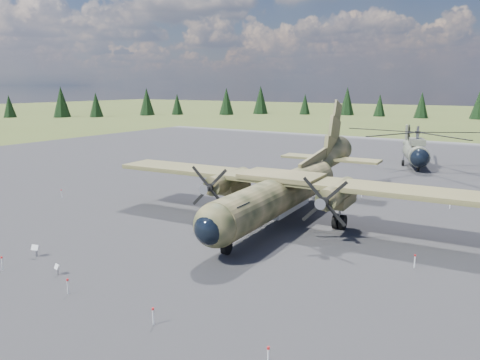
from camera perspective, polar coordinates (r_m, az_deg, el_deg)
The scene contains 8 objects.
ground at distance 37.08m, azimuth -5.35°, elevation -5.46°, with size 500.00×500.00×0.00m, color #4A5626.
apron at distance 45.09m, azimuth 2.47°, elevation -2.35°, with size 120.00×120.00×0.04m, color #5A595E.
transport_plane at distance 38.00m, azimuth 5.71°, elevation -0.62°, with size 30.08×27.28×9.91m.
helicopter_near at distance 66.12m, azimuth 20.71°, elevation 4.40°, with size 24.64×24.81×4.90m.
info_placard_left at distance 32.81m, azimuth -23.68°, elevation -7.69°, with size 0.55×0.35×0.81m.
info_placard_right at distance 29.38m, azimuth -21.42°, elevation -9.94°, with size 0.44×0.26×0.65m.
barrier_fence at distance 37.15m, azimuth -6.00°, elevation -4.62°, with size 33.12×29.62×0.85m.
treeline at distance 37.03m, azimuth -7.37°, elevation 1.99°, with size 303.19×296.29×10.92m.
Camera 1 is at (21.90, -27.92, 10.76)m, focal length 35.00 mm.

